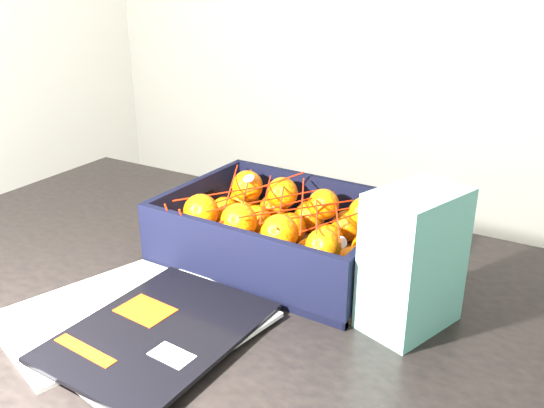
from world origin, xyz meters
The scene contains 6 objects.
table centered at (-0.20, 0.34, 0.65)m, with size 1.23×0.84×0.75m.
magazine_stack centered at (-0.18, 0.18, 0.76)m, with size 0.36×0.33×0.02m.
produce_crate centered at (-0.12, 0.47, 0.78)m, with size 0.38×0.28×0.11m.
clementine_heap centered at (-0.13, 0.47, 0.80)m, with size 0.36×0.26×0.10m.
mesh_net centered at (-0.13, 0.46, 0.85)m, with size 0.31×0.25×0.09m.
retail_carton centered at (0.13, 0.40, 0.85)m, with size 0.09×0.13×0.20m, color silver.
Camera 1 is at (0.34, -0.29, 1.21)m, focal length 38.38 mm.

